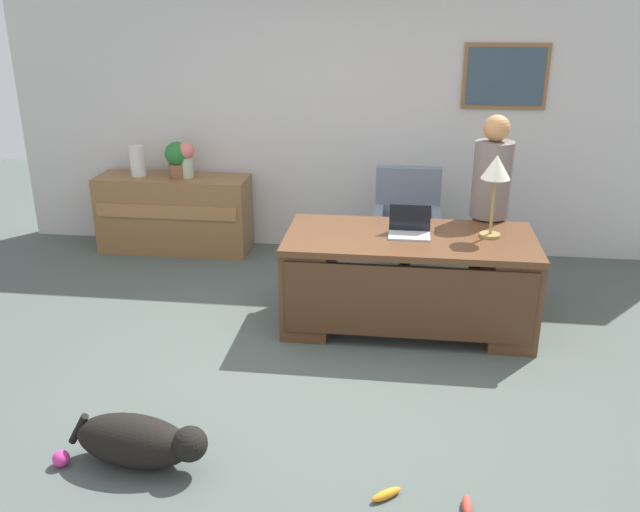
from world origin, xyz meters
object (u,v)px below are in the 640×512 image
object	(u,v)px
dog_lying	(139,441)
dog_toy_bone	(386,494)
armchair	(406,230)
laptop	(410,228)
dog_toy_plush	(467,505)
potted_plant	(177,158)
person_standing	(489,209)
credenza	(174,214)
vase_with_flowers	(186,157)
desk	(408,278)
dog_toy_ball	(61,458)
desk_lamp	(496,172)
vase_empty	(138,161)

from	to	relation	value
dog_lying	dog_toy_bone	size ratio (longest dim) A/B	4.62
armchair	laptop	distance (m)	1.04
armchair	dog_toy_plush	size ratio (longest dim) A/B	6.98
armchair	potted_plant	size ratio (longest dim) A/B	2.86
dog_toy_plush	person_standing	bearing A→B (deg)	83.20
dog_lying	dog_toy_plush	size ratio (longest dim) A/B	5.87
credenza	dog_toy_plush	world-z (taller)	credenza
credenza	potted_plant	size ratio (longest dim) A/B	4.31
dog_toy_bone	vase_with_flowers	bearing A→B (deg)	121.37
desk	laptop	world-z (taller)	laptop
dog_toy_ball	dog_toy_plush	size ratio (longest dim) A/B	0.65
person_standing	laptop	bearing A→B (deg)	-141.34
desk	person_standing	world-z (taller)	person_standing
desk_lamp	potted_plant	world-z (taller)	desk_lamp
credenza	dog_toy_plush	xyz separation A→B (m)	(2.75, -3.57, -0.37)
desk	credenza	xyz separation A→B (m)	(-2.42, 1.49, -0.02)
armchair	dog_toy_plush	bearing A→B (deg)	-83.44
credenza	desk_lamp	world-z (taller)	desk_lamp
vase_with_flowers	dog_toy_plush	size ratio (longest dim) A/B	2.43
dog_lying	armchair	bearing A→B (deg)	63.89
dog_toy_bone	potted_plant	bearing A→B (deg)	122.49
dog_lying	potted_plant	size ratio (longest dim) A/B	2.40
desk_lamp	vase_empty	world-z (taller)	desk_lamp
dog_lying	dog_toy_ball	distance (m)	0.46
desk_lamp	dog_toy_bone	size ratio (longest dim) A/B	3.42
vase_with_flowers	dog_lying	bearing A→B (deg)	-77.47
vase_with_flowers	potted_plant	distance (m)	0.10
person_standing	dog_toy_bone	bearing A→B (deg)	-105.62
laptop	dog_toy_ball	bearing A→B (deg)	-132.82
vase_with_flowers	credenza	bearing A→B (deg)	-179.54
person_standing	dog_lying	bearing A→B (deg)	-130.20
person_standing	vase_with_flowers	size ratio (longest dim) A/B	4.53
laptop	potted_plant	xyz separation A→B (m)	(-2.33, 1.43, 0.17)
armchair	laptop	bearing A→B (deg)	-89.03
dog_lying	desk_lamp	bearing A→B (deg)	44.17
dog_lying	vase_empty	xyz separation A→B (m)	(-1.28, 3.43, 0.79)
laptop	credenza	bearing A→B (deg)	149.26
desk_lamp	vase_empty	distance (m)	3.66
credenza	dog_toy_plush	size ratio (longest dim) A/B	10.53
vase_empty	potted_plant	xyz separation A→B (m)	(0.42, 0.00, 0.04)
dog_toy_bone	person_standing	bearing A→B (deg)	74.38
armchair	dog_lying	distance (m)	3.33
desk_lamp	dog_toy_bone	world-z (taller)	desk_lamp
dog_lying	desk_lamp	xyz separation A→B (m)	(2.09, 2.03, 1.11)
desk	vase_empty	xyz separation A→B (m)	(-2.76, 1.49, 0.52)
person_standing	vase_with_flowers	distance (m)	3.04
vase_with_flowers	dog_toy_ball	world-z (taller)	vase_with_flowers
dog_toy_ball	dog_lying	bearing A→B (deg)	9.41
credenza	armchair	world-z (taller)	armchair
dog_toy_ball	person_standing	bearing A→B (deg)	45.22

